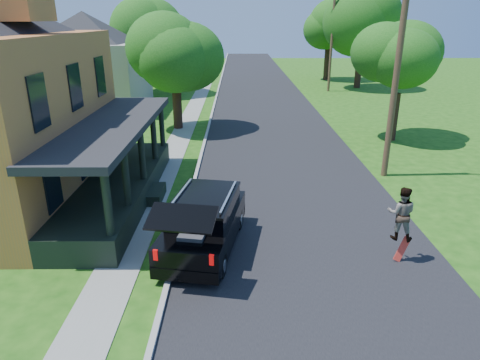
{
  "coord_description": "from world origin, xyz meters",
  "views": [
    {
      "loc": [
        -2.18,
        -9.51,
        6.7
      ],
      "look_at": [
        -2.09,
        3.0,
        1.95
      ],
      "focal_mm": 32.0,
      "sensor_mm": 36.0,
      "label": 1
    }
  ],
  "objects_px": {
    "black_suv": "(204,223)",
    "utility_pole_near": "(396,76)",
    "skateboarder": "(401,213)",
    "tree_right_near": "(400,59)"
  },
  "relations": [
    {
      "from": "black_suv",
      "to": "utility_pole_near",
      "type": "xyz_separation_m",
      "value": [
        7.7,
        6.53,
        3.57
      ]
    },
    {
      "from": "black_suv",
      "to": "tree_right_near",
      "type": "xyz_separation_m",
      "value": [
        10.02,
        12.69,
        3.72
      ]
    },
    {
      "from": "black_suv",
      "to": "utility_pole_near",
      "type": "bearing_deg",
      "value": 49.98
    },
    {
      "from": "black_suv",
      "to": "skateboarder",
      "type": "height_order",
      "value": "skateboarder"
    },
    {
      "from": "tree_right_near",
      "to": "skateboarder",
      "type": "bearing_deg",
      "value": -107.89
    },
    {
      "from": "skateboarder",
      "to": "tree_right_near",
      "type": "bearing_deg",
      "value": -89.53
    },
    {
      "from": "black_suv",
      "to": "tree_right_near",
      "type": "height_order",
      "value": "tree_right_near"
    },
    {
      "from": "skateboarder",
      "to": "utility_pole_near",
      "type": "relative_size",
      "value": 0.19
    },
    {
      "from": "skateboarder",
      "to": "utility_pole_near",
      "type": "distance_m",
      "value": 8.05
    },
    {
      "from": "skateboarder",
      "to": "tree_right_near",
      "type": "distance_m",
      "value": 14.4
    }
  ]
}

